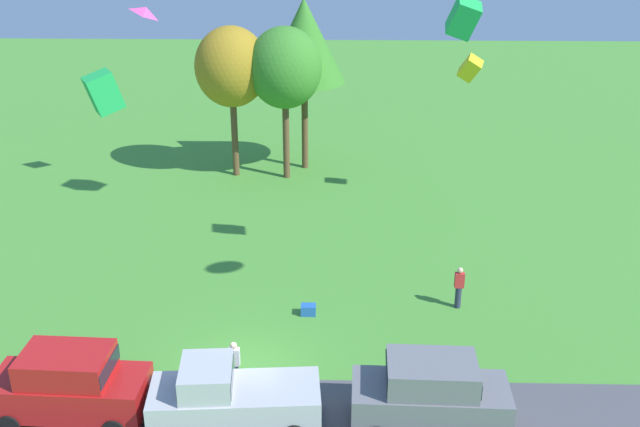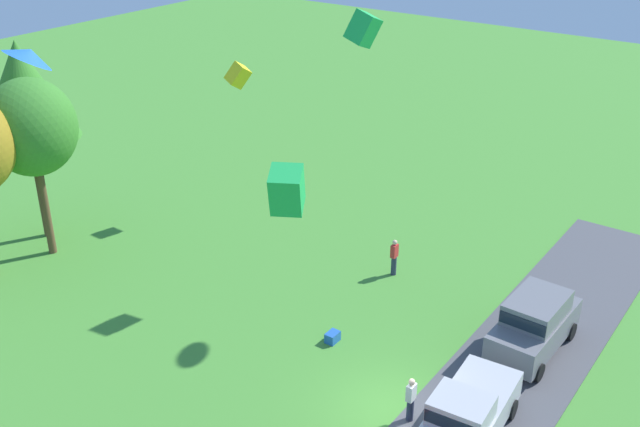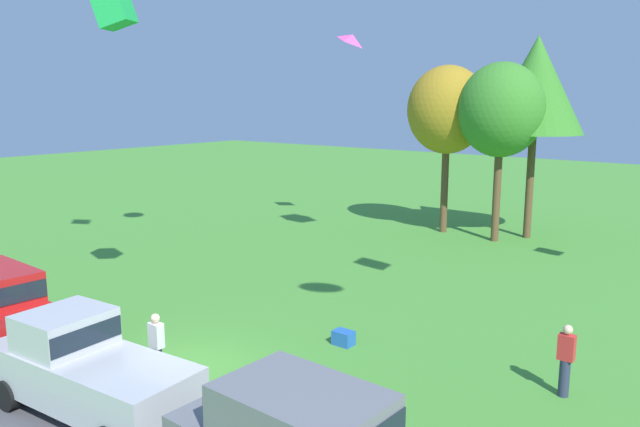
{
  "view_description": "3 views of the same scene",
  "coord_description": "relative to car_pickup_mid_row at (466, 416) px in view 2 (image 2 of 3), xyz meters",
  "views": [
    {
      "loc": [
        3.18,
        -20.66,
        14.81
      ],
      "look_at": [
        2.56,
        3.92,
        4.12
      ],
      "focal_mm": 42.0,
      "sensor_mm": 36.0,
      "label": 1
    },
    {
      "loc": [
        -17.36,
        -9.56,
        16.91
      ],
      "look_at": [
        1.39,
        3.86,
        5.71
      ],
      "focal_mm": 42.0,
      "sensor_mm": 36.0,
      "label": 2
    },
    {
      "loc": [
        11.64,
        -9.41,
        6.75
      ],
      "look_at": [
        -0.2,
        5.7,
        3.14
      ],
      "focal_mm": 35.0,
      "sensor_mm": 36.0,
      "label": 3
    }
  ],
  "objects": [
    {
      "name": "car_suv_near_entrance",
      "position": [
        5.94,
        0.1,
        0.19
      ],
      "size": [
        4.66,
        2.16,
        2.28
      ],
      "color": "slate",
      "rests_on": "ground"
    },
    {
      "name": "person_on_lawn",
      "position": [
        7.82,
        7.18,
        -0.23
      ],
      "size": [
        0.36,
        0.24,
        1.71
      ],
      "color": "#2D334C",
      "rests_on": "ground"
    },
    {
      "name": "person_beside_suv",
      "position": [
        -0.08,
        1.91,
        -0.23
      ],
      "size": [
        0.36,
        0.24,
        1.71
      ],
      "color": "#2D334C",
      "rests_on": "ground"
    },
    {
      "name": "tree_lone_near",
      "position": [
        1.26,
        22.83,
        6.15
      ],
      "size": [
        4.52,
        4.52,
        9.55
      ],
      "color": "brown",
      "rests_on": "ground"
    },
    {
      "name": "cooler_box",
      "position": [
        2.1,
        6.5,
        -0.91
      ],
      "size": [
        0.56,
        0.4,
        0.4
      ],
      "primitive_type": "cube",
      "color": "blue",
      "rests_on": "ground"
    },
    {
      "name": "ground_plane",
      "position": [
        -0.02,
        2.71,
        -1.11
      ],
      "size": [
        120.0,
        120.0,
        0.0
      ],
      "primitive_type": "plane",
      "color": "#478E33"
    },
    {
      "name": "car_pickup_mid_row",
      "position": [
        0.0,
        0.0,
        0.0
      ],
      "size": [
        5.13,
        2.36,
        2.14
      ],
      "color": "#B7B7BC",
      "rests_on": "ground"
    },
    {
      "name": "kite_box_low_drifter",
      "position": [
        -3.88,
        3.84,
        8.11
      ],
      "size": [
        1.36,
        1.25,
        1.32
      ],
      "primitive_type": "cube",
      "rotation": [
        -0.0,
        0.3,
        3.65
      ],
      "color": "green"
    },
    {
      "name": "tree_right_of_center",
      "position": [
        0.31,
        21.19,
        5.02
      ],
      "size": [
        3.94,
        3.94,
        8.32
      ],
      "color": "brown",
      "rests_on": "ground"
    },
    {
      "name": "kite_box_topmost",
      "position": [
        7.5,
        8.89,
        9.56
      ],
      "size": [
        1.26,
        1.19,
        1.61
      ],
      "primitive_type": "cube",
      "rotation": [
        -0.35,
        0.3,
        4.61
      ],
      "color": "green"
    },
    {
      "name": "kite_delta_over_trees",
      "position": [
        -7.53,
        8.34,
        11.63
      ],
      "size": [
        1.46,
        1.47,
        0.79
      ],
      "primitive_type": "cone",
      "rotation": [
        0.51,
        0.0,
        1.21
      ],
      "color": "blue"
    },
    {
      "name": "kite_box_trailing_tail",
      "position": [
        9.34,
        17.2,
        5.96
      ],
      "size": [
        1.28,
        1.14,
        1.41
      ],
      "primitive_type": "cube",
      "rotation": [
        -0.57,
        0.3,
        4.41
      ],
      "color": "yellow"
    }
  ]
}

